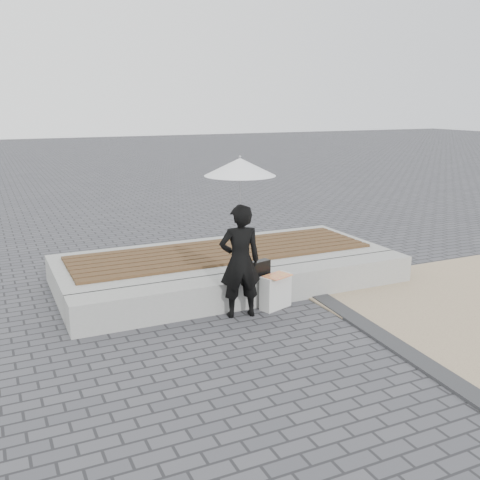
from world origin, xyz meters
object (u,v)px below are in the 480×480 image
seating_ledge (257,288)px  parasol (240,167)px  handbag (259,269)px  woman (240,261)px  canvas_tote (276,292)px

seating_ledge → parasol: parasol is taller
seating_ledge → parasol: size_ratio=4.50×
parasol → handbag: bearing=28.9°
woman → handbag: bearing=-141.2°
seating_ledge → parasol: bearing=-139.0°
canvas_tote → handbag: bearing=121.3°
seating_ledge → parasol: (-0.42, -0.37, 1.70)m
woman → handbag: woman is taller
woman → canvas_tote: 0.74m
handbag → canvas_tote: size_ratio=0.72×
seating_ledge → canvas_tote: size_ratio=10.93×
canvas_tote → parasol: bearing=166.3°
woman → handbag: 0.47m
woman → canvas_tote: woman is taller
woman → parasol: parasol is taller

